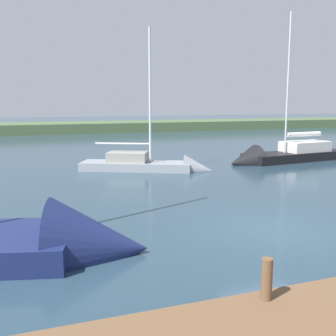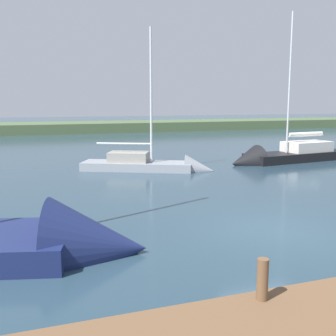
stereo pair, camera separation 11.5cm
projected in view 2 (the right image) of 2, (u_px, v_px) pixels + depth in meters
ground_plane at (273, 230)px, 12.12m from camera, size 200.00×200.00×0.00m
far_shoreline at (81, 132)px, 52.32m from camera, size 180.00×8.00×2.40m
mooring_post_near at (262, 279)px, 6.45m from camera, size 0.18×0.18×0.68m
sailboat_mid_channel at (156, 168)px, 22.72m from camera, size 7.41×4.82×8.60m
sailboat_far_left at (283, 158)px, 25.96m from camera, size 9.10×3.17×10.15m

